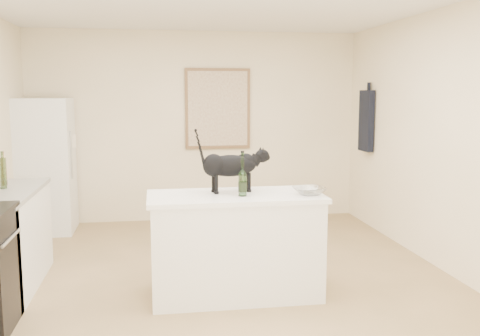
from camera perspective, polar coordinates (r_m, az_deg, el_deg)
name	(u,v)px	position (r m, az deg, el deg)	size (l,w,h in m)	color
floor	(221,287)	(5.05, -2.00, -12.50)	(5.50, 5.50, 0.00)	tan
wall_back	(196,127)	(7.48, -4.68, 4.37)	(4.50, 4.50, 0.00)	#FFECC5
wall_front	(309,215)	(2.08, 7.33, -4.94)	(4.50, 4.50, 0.00)	#FFECC5
wall_right	(456,142)	(5.50, 21.91, 2.55)	(5.50, 5.50, 0.00)	#FFECC5
island_base	(235,247)	(4.73, -0.51, -8.40)	(1.44, 0.67, 0.86)	white
island_top	(235,197)	(4.63, -0.51, -3.04)	(1.50, 0.70, 0.04)	white
left_cabinets	(3,242)	(5.35, -23.85, -7.18)	(0.60, 1.40, 0.86)	white
left_countertop	(0,193)	(5.25, -24.13, -2.43)	(0.62, 1.44, 0.04)	gray
fridge	(45,166)	(7.23, -19.97, 0.22)	(0.68, 0.68, 1.70)	white
artwork_frame	(218,109)	(7.47, -2.37, 6.31)	(0.90, 0.03, 1.10)	brown
artwork_canvas	(218,109)	(7.45, -2.36, 6.30)	(0.82, 0.00, 1.02)	beige
hanging_garment	(366,121)	(7.30, 13.24, 4.89)	(0.08, 0.34, 0.80)	black
black_cat	(230,169)	(4.69, -1.05, -0.05)	(0.60, 0.18, 0.42)	black
wine_bottle	(243,176)	(4.52, 0.27, -0.89)	(0.07, 0.07, 0.34)	#245823
glass_bowl	(309,191)	(4.63, 7.38, -2.43)	(0.27, 0.27, 0.07)	white
fridge_paper	(73,141)	(7.23, -17.26, 2.73)	(0.00, 0.13, 0.17)	white
counter_bottle_cluster	(1,174)	(5.35, -24.01, -0.60)	(0.10, 0.37, 0.28)	brown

